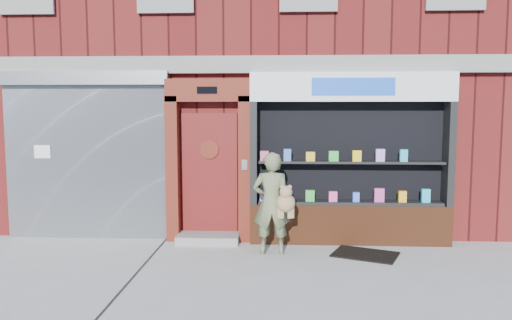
{
  "coord_description": "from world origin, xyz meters",
  "views": [
    {
      "loc": [
        0.53,
        -6.95,
        2.38
      ],
      "look_at": [
        0.14,
        1.0,
        1.56
      ],
      "focal_mm": 35.0,
      "sensor_mm": 36.0,
      "label": 1
    }
  ],
  "objects": [
    {
      "name": "building",
      "position": [
        -0.0,
        5.99,
        4.0
      ],
      "size": [
        12.0,
        8.16,
        8.0
      ],
      "color": "#561313",
      "rests_on": "ground"
    },
    {
      "name": "red_door_bay",
      "position": [
        -0.75,
        1.86,
        1.46
      ],
      "size": [
        1.52,
        0.58,
        2.9
      ],
      "color": "#5D1A10",
      "rests_on": "ground"
    },
    {
      "name": "ground",
      "position": [
        0.0,
        0.0,
        0.0
      ],
      "size": [
        80.0,
        80.0,
        0.0
      ],
      "primitive_type": "plane",
      "color": "#9E9E99",
      "rests_on": "ground"
    },
    {
      "name": "pharmacy_bay",
      "position": [
        1.75,
        1.81,
        1.37
      ],
      "size": [
        3.5,
        0.41,
        3.0
      ],
      "color": "brown",
      "rests_on": "ground"
    },
    {
      "name": "doormat",
      "position": [
        1.92,
        1.06,
        0.01
      ],
      "size": [
        1.2,
        1.04,
        0.03
      ],
      "primitive_type": "cube",
      "rotation": [
        0.0,
        0.0,
        -0.4
      ],
      "color": "black",
      "rests_on": "ground"
    },
    {
      "name": "woman",
      "position": [
        0.41,
        1.07,
        0.85
      ],
      "size": [
        0.7,
        0.48,
        1.68
      ],
      "color": "#646D48",
      "rests_on": "ground"
    },
    {
      "name": "shutter_bay",
      "position": [
        -3.0,
        1.93,
        1.72
      ],
      "size": [
        3.1,
        0.3,
        3.04
      ],
      "color": "gray",
      "rests_on": "ground"
    }
  ]
}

